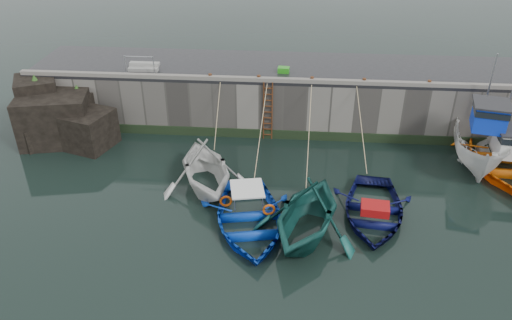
# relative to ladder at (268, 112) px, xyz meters

# --- Properties ---
(ground) EXTENTS (120.00, 120.00, 0.00)m
(ground) POSITION_rel_ladder_xyz_m (2.00, -9.91, -1.59)
(ground) COLOR black
(ground) RESTS_ON ground
(quay_back) EXTENTS (30.00, 5.00, 3.00)m
(quay_back) POSITION_rel_ladder_xyz_m (2.00, 2.59, -0.09)
(quay_back) COLOR slate
(quay_back) RESTS_ON ground
(road_back) EXTENTS (30.00, 5.00, 0.16)m
(road_back) POSITION_rel_ladder_xyz_m (2.00, 2.59, 1.49)
(road_back) COLOR black
(road_back) RESTS_ON quay_back
(kerb_back) EXTENTS (30.00, 0.30, 0.20)m
(kerb_back) POSITION_rel_ladder_xyz_m (2.00, 0.24, 1.67)
(kerb_back) COLOR slate
(kerb_back) RESTS_ON road_back
(algae_back) EXTENTS (30.00, 0.08, 0.50)m
(algae_back) POSITION_rel_ladder_xyz_m (2.00, 0.05, -1.34)
(algae_back) COLOR black
(algae_back) RESTS_ON ground
(rock_outcrop) EXTENTS (5.85, 4.24, 3.41)m
(rock_outcrop) POSITION_rel_ladder_xyz_m (-10.92, -0.80, -0.33)
(rock_outcrop) COLOR black
(rock_outcrop) RESTS_ON ground
(ladder) EXTENTS (0.51, 0.08, 3.20)m
(ladder) POSITION_rel_ladder_xyz_m (0.00, 0.00, 0.00)
(ladder) COLOR #3F1E0F
(ladder) RESTS_ON ground
(boat_near_white) EXTENTS (5.75, 6.13, 2.59)m
(boat_near_white) POSITION_rel_ladder_xyz_m (-2.50, -4.86, -1.59)
(boat_near_white) COLOR silver
(boat_near_white) RESTS_ON ground
(boat_near_white_rope) EXTENTS (0.04, 3.57, 3.10)m
(boat_near_white_rope) POSITION_rel_ladder_xyz_m (-2.50, -1.13, -1.59)
(boat_near_white_rope) COLOR tan
(boat_near_white_rope) RESTS_ON ground
(boat_near_blue) EXTENTS (5.02, 6.28, 1.16)m
(boat_near_blue) POSITION_rel_ladder_xyz_m (-0.30, -7.54, -1.59)
(boat_near_blue) COLOR #0C3AB7
(boat_near_blue) RESTS_ON ground
(boat_near_blue_rope) EXTENTS (0.04, 5.74, 3.10)m
(boat_near_blue_rope) POSITION_rel_ladder_xyz_m (-0.30, -2.48, -1.59)
(boat_near_blue_rope) COLOR tan
(boat_near_blue_rope) RESTS_ON ground
(boat_near_blacktrim) EXTENTS (5.77, 6.23, 2.70)m
(boat_near_blacktrim) POSITION_rel_ladder_xyz_m (2.01, -7.95, -1.59)
(boat_near_blacktrim) COLOR #164F49
(boat_near_blacktrim) RESTS_ON ground
(boat_near_blacktrim_rope) EXTENTS (0.04, 6.11, 3.10)m
(boat_near_blacktrim_rope) POSITION_rel_ladder_xyz_m (2.01, -2.68, -1.59)
(boat_near_blacktrim_rope) COLOR tan
(boat_near_blacktrim_rope) RESTS_ON ground
(boat_near_navy) EXTENTS (4.20, 5.49, 1.06)m
(boat_near_navy) POSITION_rel_ladder_xyz_m (4.78, -6.48, -1.59)
(boat_near_navy) COLOR #0A0D3F
(boat_near_navy) RESTS_ON ground
(boat_near_navy_rope) EXTENTS (0.04, 4.83, 3.10)m
(boat_near_navy_rope) POSITION_rel_ladder_xyz_m (4.78, -1.95, -1.59)
(boat_near_navy_rope) COLOR tan
(boat_near_navy_rope) RESTS_ON ground
(boat_far_white) EXTENTS (3.67, 6.70, 5.45)m
(boat_far_white) POSITION_rel_ladder_xyz_m (10.39, -1.56, -0.56)
(boat_far_white) COLOR silver
(boat_far_white) RESTS_ON ground
(boat_far_orange) EXTENTS (5.29, 6.98, 4.36)m
(boat_far_orange) POSITION_rel_ladder_xyz_m (11.50, -1.93, -1.16)
(boat_far_orange) COLOR orange
(boat_far_orange) RESTS_ON ground
(fish_crate) EXTENTS (0.63, 0.49, 0.28)m
(fish_crate) POSITION_rel_ladder_xyz_m (0.72, 1.60, 1.71)
(fish_crate) COLOR #289A1C
(fish_crate) RESTS_ON road_back
(railing) EXTENTS (1.60, 1.05, 1.00)m
(railing) POSITION_rel_ladder_xyz_m (-6.75, 1.33, 1.77)
(railing) COLOR #A5A8AD
(railing) RESTS_ON road_back
(bollard_a) EXTENTS (0.18, 0.18, 0.28)m
(bollard_a) POSITION_rel_ladder_xyz_m (-3.00, 0.34, 1.71)
(bollard_a) COLOR #3F1E0F
(bollard_a) RESTS_ON road_back
(bollard_b) EXTENTS (0.18, 0.18, 0.28)m
(bollard_b) POSITION_rel_ladder_xyz_m (-0.50, 0.34, 1.71)
(bollard_b) COLOR #3F1E0F
(bollard_b) RESTS_ON road_back
(bollard_c) EXTENTS (0.18, 0.18, 0.28)m
(bollard_c) POSITION_rel_ladder_xyz_m (2.20, 0.34, 1.71)
(bollard_c) COLOR #3F1E0F
(bollard_c) RESTS_ON road_back
(bollard_d) EXTENTS (0.18, 0.18, 0.28)m
(bollard_d) POSITION_rel_ladder_xyz_m (4.80, 0.34, 1.71)
(bollard_d) COLOR #3F1E0F
(bollard_d) RESTS_ON road_back
(bollard_e) EXTENTS (0.18, 0.18, 0.28)m
(bollard_e) POSITION_rel_ladder_xyz_m (8.00, 0.34, 1.71)
(bollard_e) COLOR #3F1E0F
(bollard_e) RESTS_ON road_back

